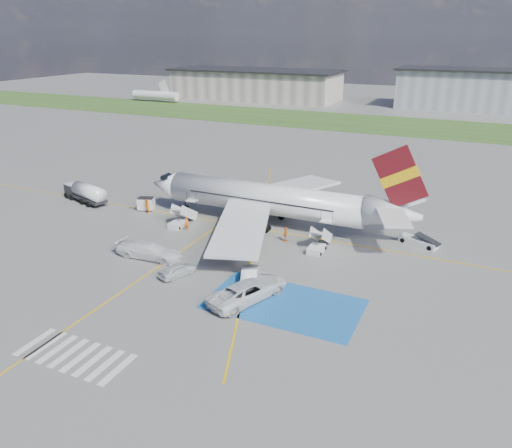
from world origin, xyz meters
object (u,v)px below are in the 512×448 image
(van_white_b, at_px, (149,248))
(car_silver_a, at_px, (177,270))
(fuel_tanker, at_px, (85,194))
(van_white_a, at_px, (248,287))
(car_silver_b, at_px, (250,274))
(gpu_cart, at_px, (146,205))
(belt_loader, at_px, (419,242))
(airliner, at_px, (275,200))

(van_white_b, bearing_deg, car_silver_a, -117.45)
(fuel_tanker, relative_size, van_white_a, 1.32)
(van_white_a, bearing_deg, car_silver_a, 12.97)
(car_silver_b, bearing_deg, car_silver_a, -5.26)
(fuel_tanker, bearing_deg, gpu_cart, 21.24)
(car_silver_a, height_order, van_white_a, van_white_a)
(gpu_cart, bearing_deg, car_silver_b, -49.67)
(car_silver_b, height_order, van_white_b, van_white_b)
(fuel_tanker, relative_size, belt_loader, 1.73)
(airliner, distance_m, car_silver_b, 15.91)
(airliner, bearing_deg, van_white_b, -120.18)
(belt_loader, bearing_deg, van_white_a, -103.54)
(gpu_cart, distance_m, car_silver_a, 21.39)
(airliner, distance_m, fuel_tanker, 28.93)
(airliner, relative_size, gpu_cart, 14.48)
(belt_loader, bearing_deg, car_silver_a, -119.79)
(gpu_cart, distance_m, van_white_a, 28.79)
(belt_loader, distance_m, car_silver_a, 28.24)
(gpu_cart, bearing_deg, van_white_a, -53.89)
(airliner, height_order, gpu_cart, airliner)
(airliner, relative_size, van_white_b, 6.23)
(fuel_tanker, relative_size, car_silver_b, 1.90)
(airliner, bearing_deg, car_silver_a, -101.27)
(car_silver_a, distance_m, van_white_b, 5.78)
(fuel_tanker, height_order, gpu_cart, fuel_tanker)
(gpu_cart, xyz_separation_m, belt_loader, (36.29, 3.46, -0.48))
(belt_loader, bearing_deg, fuel_tanker, -155.88)
(gpu_cart, bearing_deg, car_silver_a, -64.44)
(airliner, bearing_deg, fuel_tanker, -174.14)
(gpu_cart, relative_size, belt_loader, 0.51)
(car_silver_b, xyz_separation_m, van_white_b, (-12.41, 0.30, 0.41))
(van_white_a, height_order, van_white_b, van_white_a)
(gpu_cart, distance_m, car_silver_b, 25.81)
(airliner, xyz_separation_m, van_white_b, (-8.69, -14.94, -2.24))
(car_silver_b, bearing_deg, van_white_a, 91.82)
(fuel_tanker, distance_m, belt_loader, 46.65)
(belt_loader, distance_m, car_silver_b, 21.69)
(fuel_tanker, distance_m, gpu_cart, 10.20)
(airliner, distance_m, car_silver_a, 17.90)
(car_silver_b, bearing_deg, fuel_tanker, -42.38)
(gpu_cart, relative_size, van_white_b, 0.43)
(van_white_a, distance_m, van_white_b, 14.30)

